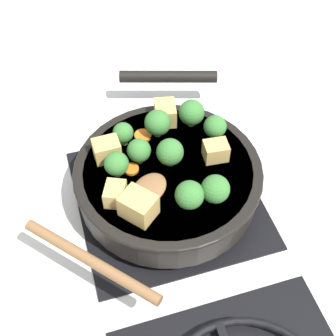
% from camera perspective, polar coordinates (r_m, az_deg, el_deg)
% --- Properties ---
extents(ground_plane, '(2.40, 2.40, 0.00)m').
position_cam_1_polar(ground_plane, '(0.83, -0.00, -3.77)').
color(ground_plane, silver).
extents(front_burner_grate, '(0.31, 0.31, 0.03)m').
position_cam_1_polar(front_burner_grate, '(0.82, -0.00, -3.26)').
color(front_burner_grate, black).
rests_on(front_burner_grate, ground_plane).
extents(skillet_pan, '(0.32, 0.43, 0.06)m').
position_cam_1_polar(skillet_pan, '(0.78, 0.00, -1.05)').
color(skillet_pan, black).
rests_on(skillet_pan, front_burner_grate).
extents(wooden_spoon, '(0.23, 0.23, 0.02)m').
position_cam_1_polar(wooden_spoon, '(0.69, -6.11, -7.14)').
color(wooden_spoon, brown).
rests_on(wooden_spoon, skillet_pan).
extents(tofu_cube_center_large, '(0.04, 0.05, 0.03)m').
position_cam_1_polar(tofu_cube_center_large, '(0.71, -6.45, -3.16)').
color(tofu_cube_center_large, tan).
rests_on(tofu_cube_center_large, skillet_pan).
extents(tofu_cube_near_handle, '(0.06, 0.06, 0.04)m').
position_cam_1_polar(tofu_cube_near_handle, '(0.69, -3.64, -4.64)').
color(tofu_cube_near_handle, tan).
rests_on(tofu_cube_near_handle, skillet_pan).
extents(tofu_cube_east_chunk, '(0.04, 0.03, 0.03)m').
position_cam_1_polar(tofu_cube_east_chunk, '(0.77, 5.80, 2.18)').
color(tofu_cube_east_chunk, tan).
rests_on(tofu_cube_east_chunk, skillet_pan).
extents(tofu_cube_west_chunk, '(0.04, 0.04, 0.03)m').
position_cam_1_polar(tofu_cube_west_chunk, '(0.77, -7.47, 2.23)').
color(tofu_cube_west_chunk, tan).
rests_on(tofu_cube_west_chunk, skillet_pan).
extents(tofu_cube_back_piece, '(0.04, 0.05, 0.04)m').
position_cam_1_polar(tofu_cube_back_piece, '(0.82, -0.34, 6.73)').
color(tofu_cube_back_piece, tan).
rests_on(tofu_cube_back_piece, skillet_pan).
extents(broccoli_floret_near_spoon, '(0.04, 0.04, 0.05)m').
position_cam_1_polar(broccoli_floret_near_spoon, '(0.79, -1.28, 5.51)').
color(broccoli_floret_near_spoon, '#709956').
rests_on(broccoli_floret_near_spoon, skillet_pan).
extents(broccoli_floret_center_top, '(0.03, 0.03, 0.04)m').
position_cam_1_polar(broccoli_floret_center_top, '(0.78, -5.49, 4.27)').
color(broccoli_floret_center_top, '#709956').
rests_on(broccoli_floret_center_top, skillet_pan).
extents(broccoli_floret_east_rim, '(0.04, 0.04, 0.05)m').
position_cam_1_polar(broccoli_floret_east_rim, '(0.69, 2.64, -3.33)').
color(broccoli_floret_east_rim, '#709956').
rests_on(broccoli_floret_east_rim, skillet_pan).
extents(broccoli_floret_west_rim, '(0.04, 0.04, 0.05)m').
position_cam_1_polar(broccoli_floret_west_rim, '(0.74, -6.31, 0.49)').
color(broccoli_floret_west_rim, '#709956').
rests_on(broccoli_floret_west_rim, skillet_pan).
extents(broccoli_floret_north_edge, '(0.04, 0.04, 0.05)m').
position_cam_1_polar(broccoli_floret_north_edge, '(0.79, 5.76, 5.02)').
color(broccoli_floret_north_edge, '#709956').
rests_on(broccoli_floret_north_edge, skillet_pan).
extents(broccoli_floret_south_cluster, '(0.04, 0.04, 0.05)m').
position_cam_1_polar(broccoli_floret_south_cluster, '(0.75, -3.56, 2.13)').
color(broccoli_floret_south_cluster, '#709956').
rests_on(broccoli_floret_south_cluster, skillet_pan).
extents(broccoli_floret_mid_floret, '(0.04, 0.04, 0.05)m').
position_cam_1_polar(broccoli_floret_mid_floret, '(0.81, 2.89, 6.74)').
color(broccoli_floret_mid_floret, '#709956').
rests_on(broccoli_floret_mid_floret, skillet_pan).
extents(broccoli_floret_small_inner, '(0.04, 0.04, 0.05)m').
position_cam_1_polar(broccoli_floret_small_inner, '(0.74, 0.25, 1.94)').
color(broccoli_floret_small_inner, '#709956').
rests_on(broccoli_floret_small_inner, skillet_pan).
extents(broccoli_floret_tall_stem, '(0.04, 0.04, 0.05)m').
position_cam_1_polar(broccoli_floret_tall_stem, '(0.70, 5.79, -2.59)').
color(broccoli_floret_tall_stem, '#709956').
rests_on(broccoli_floret_tall_stem, skillet_pan).
extents(carrot_slice_orange_thin, '(0.02, 0.02, 0.01)m').
position_cam_1_polar(carrot_slice_orange_thin, '(0.76, -4.50, -0.13)').
color(carrot_slice_orange_thin, orange).
rests_on(carrot_slice_orange_thin, skillet_pan).
extents(carrot_slice_near_center, '(0.03, 0.03, 0.01)m').
position_cam_1_polar(carrot_slice_near_center, '(0.81, -3.08, 3.97)').
color(carrot_slice_near_center, orange).
rests_on(carrot_slice_near_center, skillet_pan).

